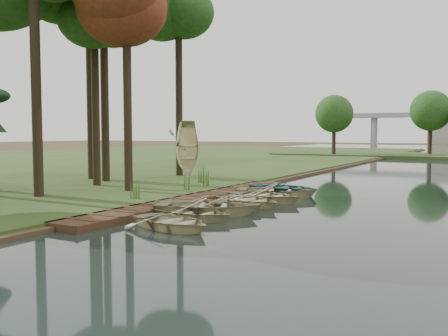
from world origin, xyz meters
The scene contains 19 objects.
ground centered at (0.00, 0.00, 0.00)m, with size 300.00×300.00×0.00m, color #3D2F1D.
boardwalk centered at (-1.60, 0.00, 0.15)m, with size 1.60×16.00×0.30m, color #352214.
building_b centered at (-5.00, 145.00, 6.00)m, with size 8.00×8.00×12.00m, color #A5A5A0.
rowboat_0 centered at (1.22, -5.86, 0.38)m, with size 2.26×3.17×0.66m, color #C1B98C.
rowboat_1 centered at (0.87, -3.96, 0.36)m, with size 2.16×3.02×0.63m, color #C1B98C.
rowboat_2 centered at (0.76, -2.90, 0.46)m, with size 2.83×3.96×0.82m, color #C1B98C.
rowboat_3 centered at (0.78, -1.43, 0.37)m, with size 2.23×3.13×0.65m, color #C1B98C.
rowboat_4 centered at (1.13, -0.10, 0.39)m, with size 2.36×3.30×0.68m, color #C1B98C.
rowboat_5 centered at (1.21, 1.52, 0.41)m, with size 2.48×3.47×0.72m, color #C1B98C.
rowboat_6 centered at (1.05, 3.20, 0.45)m, with size 2.77×3.88×0.80m, color #C1B98C.
rowboat_7 centered at (0.90, 4.62, 0.44)m, with size 2.66×3.72×0.77m, color #2B7378.
stored_rowboat centered at (-7.27, 8.00, 0.68)m, with size 2.63×3.69×0.76m, color #C1B98C.
tree_2 centered at (-5.81, 0.39, 9.17)m, with size 4.25×4.25×10.78m.
tree_4 centered at (-9.05, 1.56, 9.80)m, with size 4.84×4.84×11.64m.
tree_6 centered at (-8.67, 9.15, 11.54)m, with size 4.36×4.36×13.29m.
reeds_0 centered at (-3.54, -1.89, 0.73)m, with size 0.60×0.60×0.85m, color #3F661E.
reeds_1 centered at (-3.54, 2.17, 0.79)m, with size 0.60×0.60×0.99m, color #3F661E.
reeds_2 centered at (-4.50, 5.45, 0.85)m, with size 0.60×0.60×1.10m, color #3F661E.
reeds_3 centered at (-3.52, 4.26, 0.82)m, with size 0.60×0.60×1.05m, color #3F661E.
Camera 1 is at (10.56, -19.11, 3.19)m, focal length 40.00 mm.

